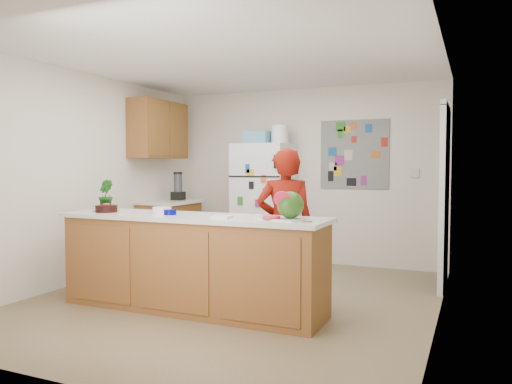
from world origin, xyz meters
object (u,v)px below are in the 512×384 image
at_px(cherry_bowl, 106,209).
at_px(watermelon, 290,205).
at_px(refrigerator, 264,204).
at_px(person, 285,227).

bearing_deg(cherry_bowl, watermelon, 2.52).
height_order(refrigerator, watermelon, refrigerator).
relative_size(person, cherry_bowl, 7.15).
distance_m(refrigerator, watermelon, 2.69).
bearing_deg(refrigerator, watermelon, -62.16).
distance_m(refrigerator, person, 2.08).
bearing_deg(cherry_bowl, refrigerator, 73.95).
height_order(person, cherry_bowl, person).
xyz_separation_m(refrigerator, watermelon, (1.26, -2.38, 0.20)).
bearing_deg(watermelon, cherry_bowl, -177.48).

